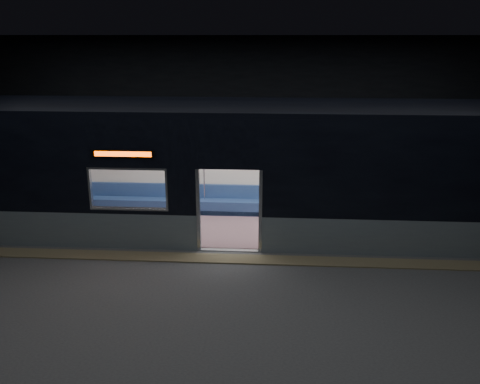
# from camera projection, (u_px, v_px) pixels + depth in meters

# --- Properties ---
(station_floor) EXTENTS (24.00, 14.00, 0.01)m
(station_floor) POSITION_uv_depth(u_px,v_px,m) (225.00, 270.00, 11.33)
(station_floor) COLOR #47494C
(station_floor) RESTS_ON ground
(station_envelope) EXTENTS (24.00, 14.00, 5.00)m
(station_envelope) POSITION_uv_depth(u_px,v_px,m) (224.00, 105.00, 10.24)
(station_envelope) COLOR black
(station_envelope) RESTS_ON station_floor
(tactile_strip) EXTENTS (22.80, 0.50, 0.03)m
(tactile_strip) POSITION_uv_depth(u_px,v_px,m) (228.00, 259.00, 11.85)
(tactile_strip) COLOR #8C7F59
(tactile_strip) RESTS_ON station_floor
(metro_car) EXTENTS (18.00, 3.04, 3.35)m
(metro_car) POSITION_uv_depth(u_px,v_px,m) (234.00, 162.00, 13.20)
(metro_car) COLOR gray
(metro_car) RESTS_ON station_floor
(passenger) EXTENTS (0.43, 0.74, 1.45)m
(passenger) POSITION_uv_depth(u_px,v_px,m) (328.00, 190.00, 14.29)
(passenger) COLOR black
(passenger) RESTS_ON metro_car
(handbag) EXTENTS (0.38, 0.36, 0.15)m
(handbag) POSITION_uv_depth(u_px,v_px,m) (329.00, 197.00, 14.10)
(handbag) COLOR black
(handbag) RESTS_ON passenger
(transit_map) EXTENTS (0.91, 0.03, 0.59)m
(transit_map) POSITION_uv_depth(u_px,v_px,m) (380.00, 167.00, 14.31)
(transit_map) COLOR white
(transit_map) RESTS_ON metro_car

